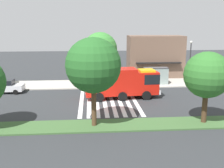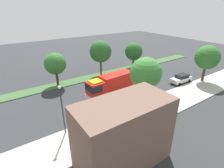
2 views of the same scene
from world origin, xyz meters
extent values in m
plane|color=#2D3033|center=(0.00, 0.00, 0.00)|extent=(120.00, 120.00, 0.00)
cube|color=#ADA89E|center=(0.00, 9.16, 0.07)|extent=(60.00, 5.76, 0.14)
cube|color=#3D6033|center=(0.00, -7.78, 0.07)|extent=(60.00, 3.00, 0.14)
cube|color=silver|center=(-1.75, 0.00, 0.01)|extent=(0.45, 11.30, 0.01)
cube|color=silver|center=(-0.85, 0.00, 0.01)|extent=(0.45, 11.30, 0.01)
cube|color=silver|center=(0.05, 0.00, 0.01)|extent=(0.45, 11.30, 0.01)
cube|color=silver|center=(0.95, 0.00, 0.01)|extent=(0.45, 11.30, 0.01)
cube|color=silver|center=(1.85, 0.00, 0.01)|extent=(0.45, 11.30, 0.01)
cube|color=silver|center=(2.75, 0.00, 0.01)|extent=(0.45, 11.30, 0.01)
cube|color=silver|center=(3.65, 0.00, 0.01)|extent=(0.45, 11.30, 0.01)
cube|color=silver|center=(4.55, 0.00, 0.01)|extent=(0.45, 11.30, 0.01)
cube|color=red|center=(6.19, 1.52, 1.91)|extent=(2.81, 2.62, 2.71)
cube|color=red|center=(1.79, 1.21, 2.11)|extent=(6.33, 2.87, 3.12)
cube|color=black|center=(6.58, 1.55, 2.45)|extent=(2.07, 2.59, 1.19)
cube|color=silver|center=(7.61, 1.62, 0.80)|extent=(0.41, 2.45, 0.50)
cube|color=yellow|center=(6.19, 1.52, 3.38)|extent=(1.97, 1.83, 0.24)
cylinder|color=black|center=(5.84, 2.72, 0.55)|extent=(1.12, 0.38, 1.10)
cylinder|color=black|center=(6.01, 0.29, 0.55)|extent=(1.12, 0.38, 1.10)
cylinder|color=black|center=(0.16, 2.32, 0.55)|extent=(1.12, 0.38, 1.10)
cylinder|color=black|center=(0.33, -0.11, 0.55)|extent=(1.12, 0.38, 1.10)
cylinder|color=black|center=(2.93, 2.51, 0.55)|extent=(1.12, 0.38, 1.10)
cylinder|color=black|center=(3.10, 0.08, 0.55)|extent=(1.12, 0.38, 1.10)
cube|color=silver|center=(-11.88, 5.08, 0.72)|extent=(4.79, 2.00, 0.80)
cube|color=black|center=(-12.12, 5.08, 1.44)|extent=(2.70, 1.72, 0.64)
cylinder|color=black|center=(-10.30, 5.97, 0.32)|extent=(0.65, 0.24, 0.64)
cylinder|color=black|center=(-10.35, 4.10, 0.32)|extent=(0.65, 0.24, 0.64)
cube|color=#4C4C51|center=(9.06, 8.29, 2.54)|extent=(3.50, 1.40, 0.12)
cube|color=#8C9E99|center=(9.06, 7.63, 1.34)|extent=(3.50, 0.08, 2.40)
cylinder|color=#333338|center=(7.36, 8.94, 1.34)|extent=(0.08, 0.08, 2.40)
cylinder|color=#333338|center=(10.76, 8.94, 1.34)|extent=(0.08, 0.08, 2.40)
cube|color=#4C3823|center=(5.06, 8.00, 0.55)|extent=(1.60, 0.50, 0.08)
cube|color=#4C3823|center=(5.06, 7.78, 0.82)|extent=(1.60, 0.06, 0.45)
cube|color=black|center=(4.34, 8.00, 0.33)|extent=(0.08, 0.45, 0.37)
cube|color=black|center=(5.78, 8.00, 0.33)|extent=(0.08, 0.45, 0.37)
cylinder|color=#2D2D30|center=(13.64, 6.88, 3.19)|extent=(0.16, 0.16, 6.09)
sphere|color=white|center=(13.64, 6.88, 6.41)|extent=(0.36, 0.36, 0.36)
cube|color=brown|center=(10.32, 14.32, 3.50)|extent=(9.15, 4.57, 7.00)
cube|color=black|center=(10.32, 11.64, 2.80)|extent=(7.32, 0.80, 0.16)
cylinder|color=#513823|center=(0.77, 7.28, 1.96)|extent=(0.41, 0.41, 3.63)
sphere|color=#387F33|center=(0.77, 7.28, 5.45)|extent=(4.78, 4.78, 4.78)
cylinder|color=#513823|center=(-0.38, -7.78, 1.99)|extent=(0.43, 0.43, 3.70)
sphere|color=#235B23|center=(-0.38, -7.78, 5.51)|extent=(4.77, 4.77, 4.77)
cylinder|color=#47301E|center=(9.66, -7.78, 1.62)|extent=(0.47, 0.47, 2.96)
sphere|color=#2D6B28|center=(9.66, -7.78, 4.54)|extent=(4.13, 4.13, 4.13)
camera|label=1|loc=(-0.60, -30.24, 8.97)|focal=42.91mm
camera|label=2|loc=(18.68, 24.61, 14.68)|focal=28.09mm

